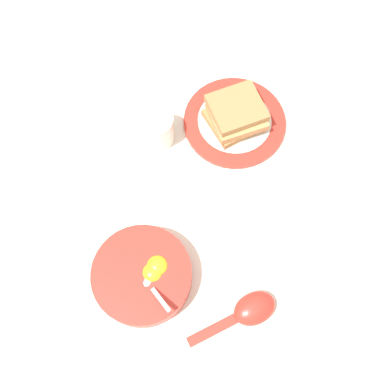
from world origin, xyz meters
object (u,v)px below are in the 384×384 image
Objects in this scene: toast_sandwich at (236,114)px; drinking_cup at (156,127)px; egg_bowl at (143,276)px; soup_spoon at (248,312)px; toast_plate at (234,122)px.

drinking_cup is at bearing 125.65° from toast_sandwich.
egg_bowl is at bearing 176.29° from toast_sandwich.
egg_bowl is at bearing -158.22° from drinking_cup.
drinking_cup reaches higher than soup_spoon.
egg_bowl reaches higher than toast_plate.
drinking_cup is (-0.10, 0.13, 0.03)m from toast_plate.
toast_sandwich is 1.99× the size of drinking_cup.
egg_bowl reaches higher than toast_sandwich.
soup_spoon is 2.10× the size of drinking_cup.
drinking_cup is at bearing 21.78° from egg_bowl.
soup_spoon is at bearing -153.62° from toast_sandwich.
drinking_cup is (0.25, 0.30, 0.02)m from soup_spoon.
toast_plate is at bearing 26.39° from soup_spoon.
toast_sandwich is at bearing -3.71° from egg_bowl.
egg_bowl is 0.37m from toast_plate.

